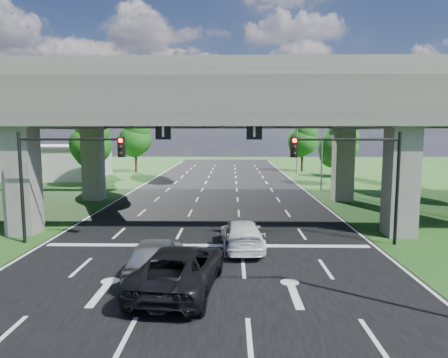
{
  "coord_description": "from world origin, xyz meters",
  "views": [
    {
      "loc": [
        1.28,
        -16.96,
        5.98
      ],
      "look_at": [
        0.78,
        8.53,
        2.98
      ],
      "focal_mm": 32.0,
      "sensor_mm": 36.0,
      "label": 1
    }
  ],
  "objects_px": {
    "streetlight_beyond": "(294,133)",
    "car_dark": "(242,235)",
    "signal_left": "(60,166)",
    "streetlight_far": "(319,133)",
    "signal_right": "(357,167)",
    "car_white": "(242,235)",
    "car_silver": "(156,257)",
    "car_trailing": "(179,268)"
  },
  "relations": [
    {
      "from": "signal_left",
      "to": "car_dark",
      "type": "bearing_deg",
      "value": -5.59
    },
    {
      "from": "signal_left",
      "to": "car_trailing",
      "type": "bearing_deg",
      "value": -41.55
    },
    {
      "from": "signal_left",
      "to": "car_silver",
      "type": "bearing_deg",
      "value": -39.74
    },
    {
      "from": "signal_left",
      "to": "car_white",
      "type": "relative_size",
      "value": 1.2
    },
    {
      "from": "car_white",
      "to": "car_silver",
      "type": "bearing_deg",
      "value": 44.04
    },
    {
      "from": "signal_right",
      "to": "car_silver",
      "type": "xyz_separation_m",
      "value": [
        -9.69,
        -4.95,
        -3.33
      ]
    },
    {
      "from": "signal_right",
      "to": "signal_left",
      "type": "xyz_separation_m",
      "value": [
        -15.65,
        0.0,
        0.0
      ]
    },
    {
      "from": "signal_right",
      "to": "streetlight_beyond",
      "type": "bearing_deg",
      "value": 86.39
    },
    {
      "from": "signal_left",
      "to": "car_silver",
      "type": "xyz_separation_m",
      "value": [
        5.96,
        -4.95,
        -3.33
      ]
    },
    {
      "from": "streetlight_beyond",
      "to": "signal_left",
      "type": "bearing_deg",
      "value": -116.43
    },
    {
      "from": "streetlight_beyond",
      "to": "streetlight_far",
      "type": "bearing_deg",
      "value": -90.0
    },
    {
      "from": "streetlight_far",
      "to": "streetlight_beyond",
      "type": "relative_size",
      "value": 1.0
    },
    {
      "from": "streetlight_beyond",
      "to": "car_dark",
      "type": "height_order",
      "value": "streetlight_beyond"
    },
    {
      "from": "signal_right",
      "to": "car_trailing",
      "type": "bearing_deg",
      "value": -143.51
    },
    {
      "from": "car_silver",
      "to": "car_white",
      "type": "relative_size",
      "value": 0.97
    },
    {
      "from": "car_dark",
      "to": "car_white",
      "type": "relative_size",
      "value": 0.84
    },
    {
      "from": "signal_right",
      "to": "car_dark",
      "type": "xyz_separation_m",
      "value": [
        -6.02,
        -0.94,
        -3.46
      ]
    },
    {
      "from": "signal_left",
      "to": "streetlight_beyond",
      "type": "bearing_deg",
      "value": 63.57
    },
    {
      "from": "streetlight_beyond",
      "to": "car_trailing",
      "type": "relative_size",
      "value": 1.66
    },
    {
      "from": "car_dark",
      "to": "car_trailing",
      "type": "distance_m",
      "value": 5.92
    },
    {
      "from": "signal_right",
      "to": "car_dark",
      "type": "distance_m",
      "value": 7.01
    },
    {
      "from": "streetlight_far",
      "to": "car_dark",
      "type": "height_order",
      "value": "streetlight_far"
    },
    {
      "from": "streetlight_beyond",
      "to": "car_silver",
      "type": "height_order",
      "value": "streetlight_beyond"
    },
    {
      "from": "car_dark",
      "to": "car_white",
      "type": "distance_m",
      "value": 0.03
    },
    {
      "from": "car_dark",
      "to": "car_trailing",
      "type": "xyz_separation_m",
      "value": [
        -2.51,
        -5.37,
        0.14
      ]
    },
    {
      "from": "car_silver",
      "to": "car_dark",
      "type": "distance_m",
      "value": 5.44
    },
    {
      "from": "car_white",
      "to": "car_trailing",
      "type": "bearing_deg",
      "value": 61.46
    },
    {
      "from": "signal_left",
      "to": "streetlight_far",
      "type": "distance_m",
      "value": 26.95
    },
    {
      "from": "signal_right",
      "to": "car_white",
      "type": "relative_size",
      "value": 1.2
    },
    {
      "from": "car_silver",
      "to": "car_trailing",
      "type": "distance_m",
      "value": 1.79
    },
    {
      "from": "car_silver",
      "to": "signal_left",
      "type": "bearing_deg",
      "value": -39.45
    },
    {
      "from": "car_dark",
      "to": "car_trailing",
      "type": "height_order",
      "value": "car_trailing"
    },
    {
      "from": "car_trailing",
      "to": "streetlight_beyond",
      "type": "bearing_deg",
      "value": -97.78
    },
    {
      "from": "car_white",
      "to": "streetlight_beyond",
      "type": "bearing_deg",
      "value": -106.15
    },
    {
      "from": "car_trailing",
      "to": "car_dark",
      "type": "bearing_deg",
      "value": -108.5
    },
    {
      "from": "signal_left",
      "to": "streetlight_far",
      "type": "relative_size",
      "value": 0.6
    },
    {
      "from": "streetlight_beyond",
      "to": "car_white",
      "type": "relative_size",
      "value": 2.0
    },
    {
      "from": "streetlight_far",
      "to": "car_white",
      "type": "xyz_separation_m",
      "value": [
        -8.3,
        -21.0,
        -5.09
      ]
    },
    {
      "from": "streetlight_beyond",
      "to": "car_dark",
      "type": "distance_m",
      "value": 38.26
    },
    {
      "from": "car_white",
      "to": "car_dark",
      "type": "bearing_deg",
      "value": -3.51
    },
    {
      "from": "car_silver",
      "to": "car_trailing",
      "type": "bearing_deg",
      "value": 130.88
    },
    {
      "from": "car_dark",
      "to": "car_white",
      "type": "xyz_separation_m",
      "value": [
        0.0,
        0.0,
        0.03
      ]
    }
  ]
}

